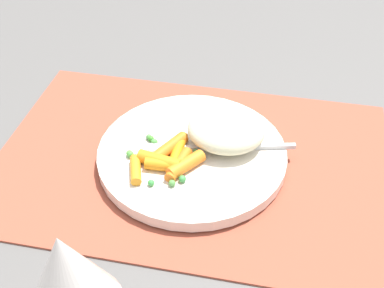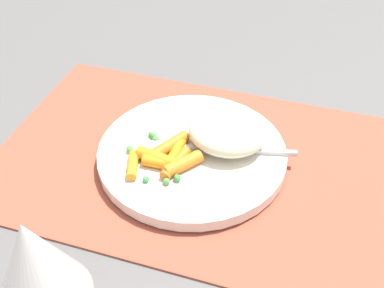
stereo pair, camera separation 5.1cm
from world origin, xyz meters
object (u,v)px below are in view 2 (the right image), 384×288
(carrot_portion, at_px, (166,157))
(fork, at_px, (207,149))
(rice_mound, at_px, (227,132))
(plate, at_px, (192,154))
(wine_glass, at_px, (35,266))

(carrot_portion, bearing_deg, fork, -139.80)
(rice_mound, bearing_deg, plate, 32.00)
(plate, relative_size, fork, 1.31)
(rice_mound, xyz_separation_m, carrot_portion, (0.06, 0.06, -0.01))
(plate, bearing_deg, wine_glass, 81.81)
(carrot_portion, relative_size, wine_glass, 0.55)
(carrot_portion, bearing_deg, plate, -127.04)
(carrot_portion, bearing_deg, wine_glass, 86.26)
(plate, relative_size, rice_mound, 2.44)
(fork, distance_m, wine_glass, 0.30)
(carrot_portion, xyz_separation_m, fork, (-0.04, -0.04, -0.00))
(fork, bearing_deg, rice_mound, -136.01)
(rice_mound, distance_m, carrot_portion, 0.08)
(plate, xyz_separation_m, rice_mound, (-0.04, -0.02, 0.03))
(fork, bearing_deg, wine_glass, 78.24)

